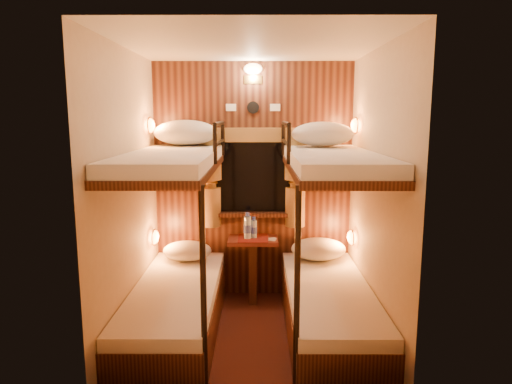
{
  "coord_description": "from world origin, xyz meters",
  "views": [
    {
      "loc": [
        0.05,
        -3.6,
        1.87
      ],
      "look_at": [
        0.03,
        0.15,
        1.24
      ],
      "focal_mm": 32.0,
      "sensor_mm": 36.0,
      "label": 1
    }
  ],
  "objects_px": {
    "bunk_left": "(175,273)",
    "bottle_left": "(247,227)",
    "table": "(253,261)",
    "bunk_right": "(329,274)"
  },
  "relations": [
    {
      "from": "bunk_left",
      "to": "bottle_left",
      "type": "xyz_separation_m",
      "value": [
        0.59,
        0.77,
        0.21
      ]
    },
    {
      "from": "bunk_left",
      "to": "bottle_left",
      "type": "bearing_deg",
      "value": 52.42
    },
    {
      "from": "bunk_left",
      "to": "table",
      "type": "xyz_separation_m",
      "value": [
        0.65,
        0.78,
        -0.14
      ]
    },
    {
      "from": "table",
      "to": "bottle_left",
      "type": "bearing_deg",
      "value": -168.85
    },
    {
      "from": "bunk_left",
      "to": "table",
      "type": "bearing_deg",
      "value": 50.33
    },
    {
      "from": "bunk_right",
      "to": "bottle_left",
      "type": "bearing_deg",
      "value": 132.38
    },
    {
      "from": "bunk_left",
      "to": "bunk_right",
      "type": "relative_size",
      "value": 1.0
    },
    {
      "from": "bunk_left",
      "to": "bottle_left",
      "type": "height_order",
      "value": "bunk_left"
    },
    {
      "from": "bunk_right",
      "to": "bunk_left",
      "type": "bearing_deg",
      "value": 180.0
    },
    {
      "from": "bunk_left",
      "to": "table",
      "type": "height_order",
      "value": "bunk_left"
    },
    {
      "from": "bunk_left",
      "to": "bunk_right",
      "type": "bearing_deg",
      "value": 0.0
    },
    {
      "from": "table",
      "to": "bottle_left",
      "type": "xyz_separation_m",
      "value": [
        -0.06,
        -0.01,
        0.35
      ]
    },
    {
      "from": "table",
      "to": "bottle_left",
      "type": "height_order",
      "value": "bottle_left"
    },
    {
      "from": "bunk_right",
      "to": "bottle_left",
      "type": "distance_m",
      "value": 1.06
    },
    {
      "from": "bunk_left",
      "to": "table",
      "type": "distance_m",
      "value": 1.02
    }
  ]
}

